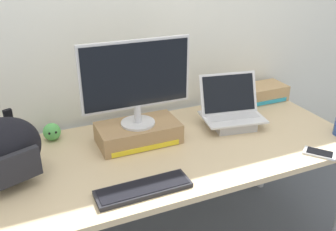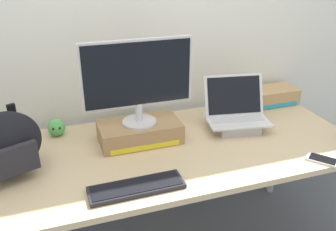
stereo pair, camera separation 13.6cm
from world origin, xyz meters
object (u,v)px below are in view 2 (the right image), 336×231
object	(u,v)px
toner_box_yellow	(140,132)
external_keyboard	(136,187)
open_laptop	(236,118)
cell_phone	(323,160)
messenger_backpack	(4,144)
plush_toy	(56,127)
desktop_monitor	(138,79)
toner_box_cyan	(271,96)

from	to	relation	value
toner_box_yellow	external_keyboard	world-z (taller)	toner_box_yellow
open_laptop	cell_phone	size ratio (longest dim) A/B	2.24
messenger_backpack	plush_toy	world-z (taller)	messenger_backpack
toner_box_yellow	open_laptop	bearing A→B (deg)	-3.03
desktop_monitor	toner_box_yellow	bearing A→B (deg)	89.77
cell_phone	toner_box_cyan	size ratio (longest dim) A/B	0.51
toner_box_yellow	open_laptop	size ratio (longest dim) A/B	1.13
external_keyboard	cell_phone	bearing A→B (deg)	-4.56
plush_toy	toner_box_cyan	xyz separation A→B (m)	(1.34, 0.02, 0.00)
external_keyboard	messenger_backpack	distance (m)	0.62
desktop_monitor	open_laptop	size ratio (longest dim) A/B	1.50
external_keyboard	open_laptop	bearing A→B (deg)	29.36
desktop_monitor	external_keyboard	size ratio (longest dim) A/B	1.37
toner_box_yellow	toner_box_cyan	world-z (taller)	toner_box_yellow
toner_box_yellow	external_keyboard	size ratio (longest dim) A/B	1.03
cell_phone	desktop_monitor	bearing A→B (deg)	109.44
desktop_monitor	open_laptop	distance (m)	0.61
messenger_backpack	plush_toy	xyz separation A→B (m)	(0.23, 0.30, -0.10)
external_keyboard	plush_toy	xyz separation A→B (m)	(-0.28, 0.61, 0.03)
plush_toy	toner_box_cyan	size ratio (longest dim) A/B	0.29
cell_phone	external_keyboard	bearing A→B (deg)	136.97
open_laptop	toner_box_cyan	world-z (taller)	open_laptop
plush_toy	cell_phone	bearing A→B (deg)	-29.86
messenger_backpack	cell_phone	bearing A→B (deg)	-35.88
plush_toy	open_laptop	bearing A→B (deg)	-13.56
messenger_backpack	cell_phone	distance (m)	1.47
open_laptop	cell_phone	xyz separation A→B (m)	(0.23, -0.45, -0.05)
desktop_monitor	messenger_backpack	xyz separation A→B (m)	(-0.64, -0.10, -0.20)
open_laptop	plush_toy	bearing A→B (deg)	176.08
desktop_monitor	plush_toy	bearing A→B (deg)	154.27
toner_box_cyan	toner_box_yellow	bearing A→B (deg)	-166.80
open_laptop	messenger_backpack	world-z (taller)	messenger_backpack
open_laptop	messenger_backpack	size ratio (longest dim) A/B	0.95
cell_phone	plush_toy	xyz separation A→B (m)	(-1.18, 0.68, 0.04)
desktop_monitor	cell_phone	distance (m)	0.97
external_keyboard	toner_box_yellow	bearing A→B (deg)	72.79
open_laptop	cell_phone	world-z (taller)	open_laptop
toner_box_yellow	plush_toy	size ratio (longest dim) A/B	4.56
open_laptop	toner_box_cyan	distance (m)	0.46
toner_box_yellow	messenger_backpack	size ratio (longest dim) A/B	1.07
desktop_monitor	plush_toy	distance (m)	0.54
open_laptop	external_keyboard	size ratio (longest dim) A/B	0.91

